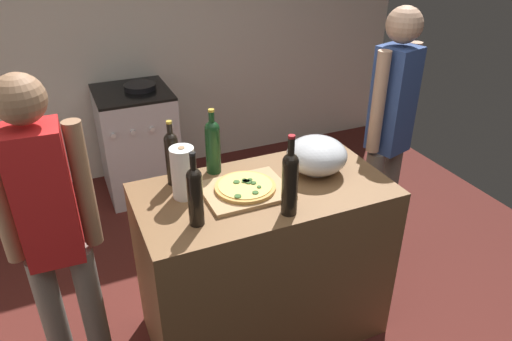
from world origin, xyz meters
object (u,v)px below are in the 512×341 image
Objects in this scene: pizza at (245,187)px; stove at (138,142)px; paper_towel_roll at (183,173)px; wine_bottle_dark at (172,156)px; mixing_bowl at (317,155)px; wine_bottle_clear at (290,181)px; wine_bottle_green at (213,144)px; person_in_red at (389,129)px; wine_bottle_amber at (195,194)px; person_in_stripes at (53,231)px.

pizza is 1.90m from stove.
paper_towel_roll is (-0.27, 0.08, 0.10)m from pizza.
mixing_bowl is at bearing -14.36° from wine_bottle_dark.
wine_bottle_clear is 0.53m from wine_bottle_green.
wine_bottle_dark is 0.20× the size of person_in_red.
wine_bottle_dark is (-0.29, 0.22, 0.12)m from pizza.
stove is 2.06m from person_in_red.
wine_bottle_amber is at bearing 168.08° from wine_bottle_clear.
wine_bottle_clear is at bearing -40.14° from paper_towel_roll.
wine_bottle_clear is 1.15× the size of wine_bottle_dark.
pizza is 0.42m from mixing_bowl.
wine_bottle_amber is 0.62m from person_in_stripes.
wine_bottle_green is at bearing 8.52° from wine_bottle_dark.
mixing_bowl is at bearing -3.28° from paper_towel_roll.
paper_towel_roll reaches higher than mixing_bowl.
wine_bottle_green reaches higher than paper_towel_roll.
person_in_red is at bearing 0.64° from wine_bottle_green.
pizza is 0.30m from paper_towel_roll.
person_in_red reaches higher than wine_bottle_dark.
wine_bottle_clear is at bearing -81.30° from stove.
mixing_bowl is at bearing 15.91° from wine_bottle_amber.
wine_bottle_clear reaches higher than stove.
wine_bottle_amber is at bearing -164.09° from mixing_bowl.
mixing_bowl is at bearing 43.27° from wine_bottle_clear.
wine_bottle_amber reaches higher than pizza.
person_in_red is at bearing 28.57° from wine_bottle_clear.
paper_towel_roll is 0.77× the size of wine_bottle_dark.
stove is (0.08, 1.98, -0.63)m from wine_bottle_amber.
person_in_red is (1.05, 0.27, 0.00)m from pizza.
mixing_bowl is 0.90× the size of wine_bottle_amber.
stove is at bearing 69.72° from person_in_stripes.
pizza is at bearing -83.58° from stove.
wine_bottle_dark is (-0.40, 0.46, -0.02)m from wine_bottle_clear.
wine_bottle_dark is (-0.01, 0.14, 0.02)m from paper_towel_roll.
wine_bottle_clear is 0.23× the size of person_in_red.
stove is at bearing 94.97° from wine_bottle_green.
pizza is at bearing 28.23° from wine_bottle_amber.
pizza is 0.85× the size of wine_bottle_amber.
wine_bottle_clear is 0.41m from wine_bottle_amber.
wine_bottle_green is at bearing 105.00° from pizza.
mixing_bowl reaches higher than stove.
stove is at bearing 87.04° from wine_bottle_dark.
wine_bottle_amber is 2.08m from stove.
person_in_stripes is (-1.28, -0.01, -0.09)m from mixing_bowl.
paper_towel_roll is 0.28× the size of stove.
mixing_bowl is 0.72m from wine_bottle_dark.
person_in_stripes reaches higher than paper_towel_roll.
pizza is 1.08m from person_in_red.
wine_bottle_green is 0.84m from person_in_stripes.
pizza is at bearing -17.09° from paper_towel_roll.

